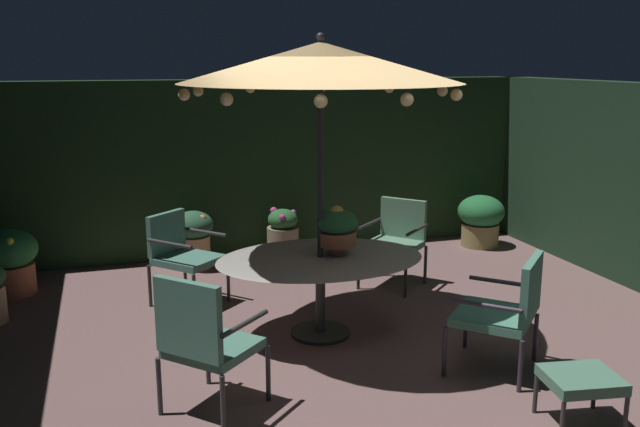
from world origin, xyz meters
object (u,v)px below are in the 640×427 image
object	(u,v)px
patio_umbrella	(320,63)
centerpiece_planter	(337,228)
potted_plant_front_corner	(193,236)
potted_plant_back_right	(481,219)
patio_chair_north	(181,251)
ottoman_footrest	(581,381)
patio_dining_table	(320,268)
potted_plant_left_far	(9,260)
patio_chair_east	(507,307)
patio_chair_southeast	(397,236)
potted_plant_right_near	(283,234)
patio_chair_northeast	(203,337)

from	to	relation	value
patio_umbrella	centerpiece_planter	distance (m)	1.46
potted_plant_front_corner	potted_plant_back_right	size ratio (longest dim) A/B	1.02
patio_chair_north	potted_plant_front_corner	bearing A→B (deg)	77.07
centerpiece_planter	ottoman_footrest	distance (m)	2.44
patio_dining_table	potted_plant_left_far	bearing A→B (deg)	144.35
patio_chair_east	patio_chair_southeast	distance (m)	2.28
patio_chair_southeast	potted_plant_back_right	xyz separation A→B (m)	(1.73, 1.15, -0.18)
patio_chair_southeast	patio_dining_table	bearing A→B (deg)	-138.08
potted_plant_left_far	potted_plant_back_right	distance (m)	5.82
patio_umbrella	patio_chair_north	xyz separation A→B (m)	(-1.11, 1.23, -1.89)
patio_umbrella	potted_plant_left_far	size ratio (longest dim) A/B	3.79
potted_plant_left_far	potted_plant_front_corner	distance (m)	2.03
patio_chair_southeast	patio_umbrella	bearing A→B (deg)	-138.08
patio_dining_table	potted_plant_right_near	bearing A→B (deg)	83.67
patio_umbrella	ottoman_footrest	bearing A→B (deg)	-59.20
patio_chair_north	ottoman_footrest	world-z (taller)	patio_chair_north
patio_umbrella	potted_plant_front_corner	distance (m)	3.26
patio_chair_northeast	ottoman_footrest	world-z (taller)	patio_chair_northeast
potted_plant_back_right	patio_chair_north	bearing A→B (deg)	-165.96
centerpiece_planter	patio_chair_east	size ratio (longest dim) A/B	0.47
patio_chair_north	potted_plant_left_far	distance (m)	1.92
potted_plant_left_far	potted_plant_back_right	xyz separation A→B (m)	(5.82, 0.21, -0.01)
patio_dining_table	patio_chair_southeast	bearing A→B (deg)	41.92
centerpiece_planter	potted_plant_back_right	xyz separation A→B (m)	(2.81, 2.23, -0.62)
patio_chair_north	ottoman_footrest	size ratio (longest dim) A/B	1.72
centerpiece_planter	patio_chair_east	xyz separation A→B (m)	(1.03, -1.20, -0.44)
potted_plant_left_far	potted_plant_right_near	bearing A→B (deg)	7.21
ottoman_footrest	potted_plant_front_corner	size ratio (longest dim) A/B	0.77
patio_chair_southeast	ottoman_footrest	bearing A→B (deg)	-90.14
patio_umbrella	potted_plant_right_near	world-z (taller)	patio_umbrella
patio_chair_southeast	patio_chair_north	bearing A→B (deg)	177.00
patio_chair_north	potted_plant_left_far	world-z (taller)	patio_chair_north
patio_chair_southeast	potted_plant_left_far	world-z (taller)	patio_chair_southeast
patio_chair_east	potted_plant_front_corner	size ratio (longest dim) A/B	1.38
centerpiece_planter	potted_plant_front_corner	distance (m)	2.65
ottoman_footrest	potted_plant_right_near	size ratio (longest dim) A/B	0.83
patio_chair_north	potted_plant_front_corner	world-z (taller)	patio_chair_north
potted_plant_right_near	patio_chair_east	bearing A→B (deg)	-75.67
patio_umbrella	ottoman_footrest	size ratio (longest dim) A/B	4.96
patio_umbrella	potted_plant_front_corner	bearing A→B (deg)	109.49
potted_plant_right_near	potted_plant_front_corner	xyz separation A→B (m)	(-1.12, -0.04, 0.07)
ottoman_footrest	potted_plant_left_far	xyz separation A→B (m)	(-4.08, 4.10, 0.06)
centerpiece_planter	potted_plant_left_far	xyz separation A→B (m)	(-3.01, 2.02, -0.61)
potted_plant_left_far	patio_chair_southeast	bearing A→B (deg)	-12.85
patio_dining_table	potted_plant_left_far	world-z (taller)	patio_dining_table
patio_umbrella	potted_plant_right_near	size ratio (longest dim) A/B	4.12
patio_chair_southeast	potted_plant_right_near	bearing A→B (deg)	126.10
patio_chair_northeast	potted_plant_left_far	xyz separation A→B (m)	(-1.63, 3.19, -0.21)
patio_dining_table	ottoman_footrest	distance (m)	2.42
patio_chair_east	patio_umbrella	bearing A→B (deg)	135.47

